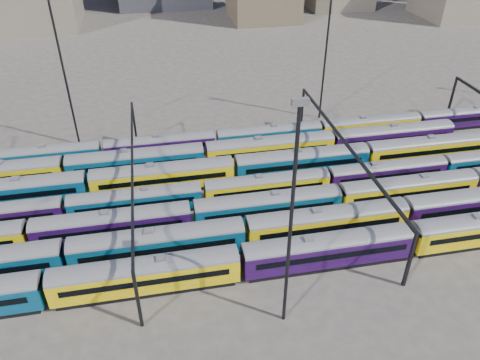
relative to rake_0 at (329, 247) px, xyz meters
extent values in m
plane|color=#443D39|center=(-2.44, 15.00, -2.79)|extent=(500.00, 500.00, 0.00)
cube|color=black|center=(-21.64, 0.00, -2.42)|extent=(19.99, 2.59, 0.74)
cube|color=#CDA908|center=(-21.64, 0.00, -0.53)|extent=(21.04, 3.05, 3.05)
cylinder|color=#4C4C51|center=(-21.64, 0.00, 1.00)|extent=(21.04, 3.05, 3.05)
cube|color=black|center=(-21.64, -1.55, -0.16)|extent=(18.52, 0.06, 0.79)
cube|color=black|center=(-21.64, 1.55, -0.16)|extent=(18.52, 0.06, 0.79)
cube|color=slate|center=(-21.64, 0.00, 1.81)|extent=(1.05, 0.95, 0.37)
cube|color=black|center=(0.00, 0.00, -2.42)|extent=(19.99, 2.59, 0.74)
cube|color=#1D0633|center=(0.00, 0.00, -0.53)|extent=(21.04, 3.05, 3.05)
cylinder|color=#4C4C51|center=(0.00, 0.00, 1.00)|extent=(21.04, 3.05, 3.05)
cube|color=black|center=(0.00, -1.55, -0.16)|extent=(18.52, 0.06, 0.79)
cube|color=black|center=(0.00, 1.55, -0.16)|extent=(18.52, 0.06, 0.79)
cube|color=slate|center=(0.00, 0.00, 1.81)|extent=(1.05, 0.95, 0.37)
cube|color=black|center=(-20.05, 5.00, -2.42)|extent=(19.98, 2.59, 0.74)
cube|color=#053653|center=(-20.05, 5.00, -0.53)|extent=(21.04, 3.05, 3.05)
cylinder|color=#4C4C51|center=(-20.05, 5.00, 1.00)|extent=(21.04, 3.05, 3.05)
cube|color=black|center=(-20.05, 3.45, -0.16)|extent=(18.51, 0.06, 0.79)
cube|color=black|center=(-20.05, 6.55, -0.16)|extent=(18.51, 0.06, 0.79)
cube|color=slate|center=(-20.05, 5.00, 1.81)|extent=(1.05, 0.95, 0.37)
cube|color=black|center=(1.59, 5.00, -2.42)|extent=(19.98, 2.59, 0.74)
cube|color=#CDA908|center=(1.59, 5.00, -0.53)|extent=(21.04, 3.05, 3.05)
cylinder|color=#4C4C51|center=(1.59, 5.00, 1.00)|extent=(21.04, 3.05, 3.05)
cube|color=black|center=(1.59, 3.45, -0.16)|extent=(18.51, 0.06, 0.79)
cube|color=black|center=(1.59, 6.55, -0.16)|extent=(18.51, 0.06, 0.79)
cube|color=slate|center=(1.59, 5.00, 1.81)|extent=(1.05, 0.95, 0.37)
cube|color=black|center=(23.23, 5.00, -2.42)|extent=(19.98, 2.59, 0.74)
cube|color=#1D0633|center=(23.23, 5.00, -0.53)|extent=(21.04, 3.05, 3.05)
cylinder|color=#4C4C51|center=(23.23, 5.00, 1.00)|extent=(21.04, 3.05, 3.05)
cube|color=black|center=(23.23, 6.55, -0.16)|extent=(18.51, 0.06, 0.79)
cube|color=black|center=(-25.61, 10.00, -2.44)|extent=(18.97, 2.46, 0.70)
cube|color=#1D0633|center=(-25.61, 10.00, -0.64)|extent=(19.97, 2.90, 2.90)
cylinder|color=#4C4C51|center=(-25.61, 10.00, 0.80)|extent=(19.97, 2.90, 2.90)
cube|color=black|center=(-25.61, 8.53, -0.30)|extent=(17.57, 0.06, 0.75)
cube|color=black|center=(-25.61, 11.47, -0.30)|extent=(17.57, 0.06, 0.75)
cube|color=slate|center=(-25.61, 10.00, 1.58)|extent=(1.00, 0.90, 0.35)
cube|color=black|center=(-5.04, 10.00, -2.44)|extent=(18.97, 2.46, 0.70)
cube|color=#053653|center=(-5.04, 10.00, -0.64)|extent=(19.97, 2.90, 2.90)
cylinder|color=#4C4C51|center=(-5.04, 10.00, 0.80)|extent=(19.97, 2.90, 2.90)
cube|color=black|center=(-5.04, 8.53, -0.30)|extent=(17.57, 0.06, 0.75)
cube|color=black|center=(-5.04, 11.47, -0.30)|extent=(17.57, 0.06, 0.75)
cube|color=slate|center=(-5.04, 10.00, 1.58)|extent=(1.00, 0.90, 0.35)
cube|color=black|center=(15.52, 10.00, -2.44)|extent=(18.97, 2.46, 0.70)
cube|color=#CDA908|center=(15.52, 10.00, -0.64)|extent=(19.97, 2.90, 2.90)
cylinder|color=#4C4C51|center=(15.52, 10.00, 0.80)|extent=(19.97, 2.90, 2.90)
cube|color=black|center=(15.52, 8.53, -0.30)|extent=(17.57, 0.06, 0.75)
cube|color=black|center=(15.52, 11.47, -0.30)|extent=(17.57, 0.06, 0.75)
cube|color=slate|center=(15.52, 10.00, 1.58)|extent=(1.00, 0.90, 0.35)
cube|color=black|center=(-22.67, 15.00, -2.47)|extent=(17.24, 2.24, 0.64)
cube|color=#053653|center=(-22.67, 15.00, -0.84)|extent=(18.14, 2.63, 2.63)
cylinder|color=#4C4C51|center=(-22.67, 15.00, 0.48)|extent=(18.14, 2.63, 2.63)
cube|color=black|center=(-22.67, 13.66, -0.52)|extent=(15.97, 0.06, 0.68)
cube|color=black|center=(-22.67, 16.34, -0.52)|extent=(15.97, 0.06, 0.68)
cube|color=slate|center=(-22.67, 15.00, 1.18)|extent=(0.91, 0.82, 0.32)
cube|color=black|center=(-3.93, 15.00, -2.47)|extent=(17.24, 2.24, 0.64)
cube|color=#CDA908|center=(-3.93, 15.00, -0.84)|extent=(18.14, 2.63, 2.63)
cylinder|color=#4C4C51|center=(-3.93, 15.00, 0.48)|extent=(18.14, 2.63, 2.63)
cube|color=black|center=(-3.93, 13.66, -0.52)|extent=(15.97, 0.06, 0.68)
cube|color=black|center=(-3.93, 16.34, -0.52)|extent=(15.97, 0.06, 0.68)
cube|color=slate|center=(-3.93, 15.00, 1.18)|extent=(0.91, 0.82, 0.32)
cube|color=black|center=(14.81, 15.00, -2.47)|extent=(17.24, 2.24, 0.64)
cube|color=#1D0633|center=(14.81, 15.00, -0.84)|extent=(18.14, 2.63, 2.63)
cylinder|color=#4C4C51|center=(14.81, 15.00, 0.48)|extent=(18.14, 2.63, 2.63)
cube|color=black|center=(14.81, 13.66, -0.52)|extent=(15.97, 0.06, 0.68)
cube|color=black|center=(14.81, 16.34, -0.52)|extent=(15.97, 0.06, 0.68)
cube|color=slate|center=(14.81, 15.00, 1.18)|extent=(0.91, 0.82, 0.32)
cube|color=black|center=(-40.10, 20.00, -2.42)|extent=(19.86, 2.58, 0.73)
cube|color=#053653|center=(-40.10, 20.00, -0.54)|extent=(20.90, 3.03, 3.03)
cylinder|color=#4C4C51|center=(-40.10, 20.00, 0.97)|extent=(20.90, 3.03, 3.03)
cube|color=black|center=(-40.10, 18.46, -0.18)|extent=(18.39, 0.06, 0.78)
cube|color=black|center=(-40.10, 21.54, -0.18)|extent=(18.39, 0.06, 0.78)
cube|color=slate|center=(-40.10, 20.00, 1.78)|extent=(1.05, 0.94, 0.37)
cube|color=black|center=(-18.60, 20.00, -2.42)|extent=(19.86, 2.58, 0.73)
cube|color=#CDA908|center=(-18.60, 20.00, -0.54)|extent=(20.90, 3.03, 3.03)
cylinder|color=#4C4C51|center=(-18.60, 20.00, 0.97)|extent=(20.90, 3.03, 3.03)
cube|color=black|center=(-18.60, 18.46, -0.18)|extent=(18.39, 0.06, 0.78)
cube|color=black|center=(-18.60, 21.54, -0.18)|extent=(18.39, 0.06, 0.78)
cube|color=slate|center=(-18.60, 20.00, 1.78)|extent=(1.05, 0.94, 0.37)
cube|color=black|center=(2.90, 20.00, -2.42)|extent=(19.86, 2.58, 0.73)
cube|color=#053653|center=(2.90, 20.00, -0.54)|extent=(20.90, 3.03, 3.03)
cylinder|color=#4C4C51|center=(2.90, 20.00, 0.97)|extent=(20.90, 3.03, 3.03)
cube|color=black|center=(2.90, 18.46, -0.18)|extent=(18.39, 0.06, 0.78)
cube|color=black|center=(2.90, 21.54, -0.18)|extent=(18.39, 0.06, 0.78)
cube|color=slate|center=(2.90, 20.00, 1.78)|extent=(1.05, 0.94, 0.37)
cube|color=black|center=(24.41, 20.00, -2.42)|extent=(19.86, 2.58, 0.73)
cube|color=#CDA908|center=(24.41, 20.00, -0.54)|extent=(20.90, 3.03, 3.03)
cylinder|color=#4C4C51|center=(24.41, 20.00, 0.97)|extent=(20.90, 3.03, 3.03)
cube|color=black|center=(24.41, 18.46, -0.18)|extent=(18.39, 0.06, 0.78)
cube|color=black|center=(24.41, 21.54, -0.18)|extent=(18.39, 0.06, 0.78)
cube|color=slate|center=(24.41, 20.00, 1.78)|extent=(1.05, 0.94, 0.37)
cube|color=black|center=(-22.45, 25.00, -2.42)|extent=(19.85, 2.57, 0.73)
cube|color=#053653|center=(-22.45, 25.00, -0.54)|extent=(20.89, 3.03, 3.03)
cylinder|color=#4C4C51|center=(-22.45, 25.00, 0.97)|extent=(20.89, 3.03, 3.03)
cube|color=black|center=(-22.45, 23.47, -0.18)|extent=(18.38, 0.06, 0.78)
cube|color=black|center=(-22.45, 26.53, -0.18)|extent=(18.38, 0.06, 0.78)
cube|color=slate|center=(-22.45, 25.00, 1.78)|extent=(1.04, 0.94, 0.37)
cube|color=black|center=(-0.96, 25.00, -2.42)|extent=(19.85, 2.57, 0.73)
cube|color=#CDA908|center=(-0.96, 25.00, -0.54)|extent=(20.89, 3.03, 3.03)
cylinder|color=#4C4C51|center=(-0.96, 25.00, 0.97)|extent=(20.89, 3.03, 3.03)
cube|color=black|center=(-0.96, 23.47, -0.18)|extent=(18.38, 0.06, 0.78)
cube|color=black|center=(-0.96, 26.53, -0.18)|extent=(18.38, 0.06, 0.78)
cube|color=slate|center=(-0.96, 25.00, 1.78)|extent=(1.04, 0.94, 0.37)
cube|color=black|center=(20.53, 25.00, -2.42)|extent=(19.85, 2.57, 0.73)
cube|color=#1D0633|center=(20.53, 25.00, -0.54)|extent=(20.89, 3.03, 3.03)
cylinder|color=#4C4C51|center=(20.53, 25.00, 0.97)|extent=(20.89, 3.03, 3.03)
cube|color=black|center=(20.53, 23.47, -0.18)|extent=(18.38, 0.06, 0.78)
cube|color=black|center=(20.53, 26.53, -0.18)|extent=(18.38, 0.06, 0.78)
cube|color=slate|center=(20.53, 25.00, 1.78)|extent=(1.04, 0.94, 0.37)
cube|color=black|center=(-37.19, 30.00, -2.47)|extent=(17.17, 2.23, 0.63)
cube|color=#053653|center=(-37.19, 30.00, -0.85)|extent=(18.07, 2.62, 2.62)
cylinder|color=#4C4C51|center=(-37.19, 30.00, 0.46)|extent=(18.07, 2.62, 2.62)
cube|color=black|center=(-37.19, 28.67, -0.53)|extent=(15.90, 0.06, 0.68)
cube|color=black|center=(-37.19, 31.33, -0.53)|extent=(15.90, 0.06, 0.68)
cube|color=slate|center=(-37.19, 30.00, 1.16)|extent=(0.90, 0.81, 0.32)
cube|color=black|center=(-18.52, 30.00, -2.47)|extent=(17.17, 2.23, 0.63)
cube|color=#1D0633|center=(-18.52, 30.00, -0.85)|extent=(18.07, 2.62, 2.62)
cylinder|color=#4C4C51|center=(-18.52, 30.00, 0.46)|extent=(18.07, 2.62, 2.62)
cube|color=black|center=(-18.52, 28.67, -0.53)|extent=(15.90, 0.06, 0.68)
cube|color=black|center=(-18.52, 31.33, -0.53)|extent=(15.90, 0.06, 0.68)
cube|color=slate|center=(-18.52, 30.00, 1.16)|extent=(0.90, 0.81, 0.32)
cube|color=black|center=(0.15, 30.00, -2.47)|extent=(17.17, 2.23, 0.63)
cube|color=#053653|center=(0.15, 30.00, -0.85)|extent=(18.07, 2.62, 2.62)
cylinder|color=#4C4C51|center=(0.15, 30.00, 0.46)|extent=(18.07, 2.62, 2.62)
cube|color=black|center=(0.15, 28.67, -0.53)|extent=(15.90, 0.06, 0.68)
cube|color=black|center=(0.15, 31.33, -0.53)|extent=(15.90, 0.06, 0.68)
cube|color=slate|center=(0.15, 30.00, 1.16)|extent=(0.90, 0.81, 0.32)
cube|color=black|center=(18.83, 30.00, -2.47)|extent=(17.17, 2.23, 0.63)
cube|color=#CDA908|center=(18.83, 30.00, -0.85)|extent=(18.07, 2.62, 2.62)
cylinder|color=#4C4C51|center=(18.83, 30.00, 0.46)|extent=(18.07, 2.62, 2.62)
cube|color=black|center=(18.83, 28.67, -0.53)|extent=(15.90, 0.06, 0.68)
cube|color=black|center=(18.83, 31.33, -0.53)|extent=(15.90, 0.06, 0.68)
cube|color=slate|center=(18.83, 30.00, 1.16)|extent=(0.90, 0.81, 0.32)
cube|color=black|center=(37.50, 30.00, -2.47)|extent=(17.17, 2.23, 0.63)
cube|color=#1D0633|center=(37.50, 30.00, -0.85)|extent=(18.07, 2.62, 2.62)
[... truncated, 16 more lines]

